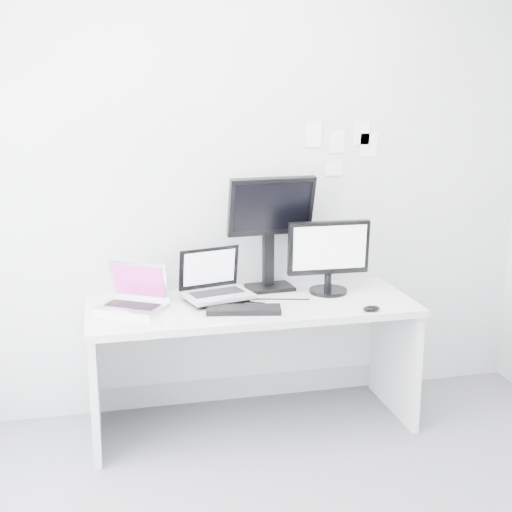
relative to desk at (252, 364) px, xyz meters
name	(u,v)px	position (x,y,z in m)	size (l,w,h in m)	color
back_wall	(238,183)	(0.00, 0.35, 0.99)	(3.60, 3.60, 0.00)	silver
desk	(252,364)	(0.00, 0.00, 0.00)	(1.80, 0.70, 0.73)	silver
macbook	(130,286)	(-0.66, 0.03, 0.49)	(0.34, 0.26, 0.26)	#B1B1B6
speaker	(209,277)	(-0.19, 0.29, 0.45)	(0.08, 0.08, 0.17)	black
dell_laptop	(218,276)	(-0.18, 0.06, 0.51)	(0.36, 0.28, 0.30)	#ACAEB3
rear_monitor	(270,232)	(0.16, 0.24, 0.71)	(0.51, 0.18, 0.69)	black
samsung_monitor	(329,256)	(0.48, 0.09, 0.58)	(0.48, 0.22, 0.44)	black
keyboard	(244,310)	(-0.08, -0.15, 0.38)	(0.39, 0.14, 0.03)	black
mouse	(371,308)	(0.59, -0.29, 0.38)	(0.09, 0.06, 0.03)	black
wall_note_0	(313,135)	(0.45, 0.34, 1.26)	(0.10, 0.00, 0.14)	white
wall_note_1	(338,142)	(0.60, 0.34, 1.22)	(0.09, 0.00, 0.13)	white
wall_note_2	(362,133)	(0.75, 0.34, 1.26)	(0.10, 0.00, 0.14)	white
wall_note_3	(334,169)	(0.58, 0.34, 1.05)	(0.11, 0.00, 0.08)	white
wall_note_4	(369,145)	(0.80, 0.34, 1.19)	(0.11, 0.00, 0.14)	white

